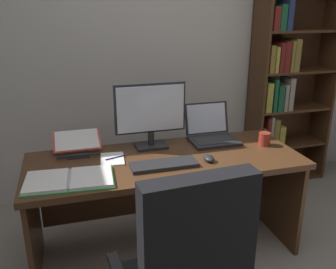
# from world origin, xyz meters

# --- Properties ---
(wall_back) EXTENTS (5.31, 0.12, 2.71)m
(wall_back) POSITION_xyz_m (0.00, 1.97, 1.35)
(wall_back) COLOR beige
(wall_back) RESTS_ON ground
(desk) EXTENTS (1.80, 0.70, 0.72)m
(desk) POSITION_xyz_m (-0.18, 0.99, 0.53)
(desk) COLOR #4C2D19
(desk) RESTS_ON ground
(bookshelf) EXTENTS (0.77, 0.31, 2.18)m
(bookshelf) POSITION_xyz_m (1.21, 1.74, 1.07)
(bookshelf) COLOR #4C2D19
(bookshelf) RESTS_ON ground
(monitor) EXTENTS (0.50, 0.16, 0.46)m
(monitor) POSITION_xyz_m (-0.22, 1.14, 0.95)
(monitor) COLOR #232326
(monitor) RESTS_ON desk
(laptop) EXTENTS (0.34, 0.33, 0.26)m
(laptop) POSITION_xyz_m (0.24, 1.15, 0.77)
(laptop) COLOR #232326
(laptop) RESTS_ON desk
(keyboard) EXTENTS (0.42, 0.15, 0.02)m
(keyboard) POSITION_xyz_m (-0.22, 0.79, 0.73)
(keyboard) COLOR #232326
(keyboard) RESTS_ON desk
(computer_mouse) EXTENTS (0.06, 0.10, 0.04)m
(computer_mouse) POSITION_xyz_m (0.08, 0.79, 0.74)
(computer_mouse) COLOR #232326
(computer_mouse) RESTS_ON desk
(reading_stand_with_book) EXTENTS (0.32, 0.25, 0.12)m
(reading_stand_with_book) POSITION_xyz_m (-0.73, 1.19, 0.78)
(reading_stand_with_book) COLOR #232326
(reading_stand_with_book) RESTS_ON desk
(open_binder) EXTENTS (0.52, 0.32, 0.02)m
(open_binder) POSITION_xyz_m (-0.80, 0.74, 0.73)
(open_binder) COLOR green
(open_binder) RESTS_ON desk
(notepad) EXTENTS (0.17, 0.22, 0.01)m
(notepad) POSITION_xyz_m (-0.52, 0.98, 0.72)
(notepad) COLOR white
(notepad) RESTS_ON desk
(pen) EXTENTS (0.14, 0.05, 0.01)m
(pen) POSITION_xyz_m (-0.50, 0.98, 0.73)
(pen) COLOR navy
(pen) RESTS_ON notepad
(coffee_mug) EXTENTS (0.08, 0.08, 0.09)m
(coffee_mug) POSITION_xyz_m (0.57, 0.94, 0.76)
(coffee_mug) COLOR maroon
(coffee_mug) RESTS_ON desk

